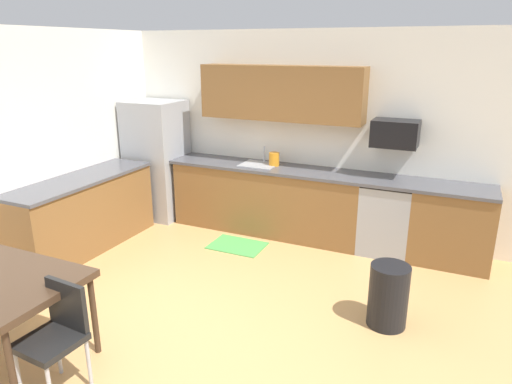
{
  "coord_description": "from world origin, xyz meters",
  "views": [
    {
      "loc": [
        1.95,
        -3.26,
        2.49
      ],
      "look_at": [
        0.0,
        1.0,
        1.0
      ],
      "focal_mm": 32.39,
      "sensor_mm": 36.0,
      "label": 1
    }
  ],
  "objects_px": {
    "oven_range": "(386,217)",
    "refrigerator": "(157,160)",
    "microwave": "(395,133)",
    "trash_bin": "(388,296)",
    "chair_near_table": "(57,330)",
    "kettle": "(274,160)"
  },
  "relations": [
    {
      "from": "chair_near_table",
      "to": "trash_bin",
      "type": "relative_size",
      "value": 1.42
    },
    {
      "from": "oven_range",
      "to": "chair_near_table",
      "type": "bearing_deg",
      "value": -116.64
    },
    {
      "from": "chair_near_table",
      "to": "kettle",
      "type": "xyz_separation_m",
      "value": [
        0.23,
        3.58,
        0.52
      ]
    },
    {
      "from": "refrigerator",
      "to": "trash_bin",
      "type": "height_order",
      "value": "refrigerator"
    },
    {
      "from": "oven_range",
      "to": "chair_near_table",
      "type": "distance_m",
      "value": 3.94
    },
    {
      "from": "refrigerator",
      "to": "kettle",
      "type": "height_order",
      "value": "refrigerator"
    },
    {
      "from": "trash_bin",
      "to": "kettle",
      "type": "relative_size",
      "value": 3.0
    },
    {
      "from": "microwave",
      "to": "kettle",
      "type": "height_order",
      "value": "microwave"
    },
    {
      "from": "refrigerator",
      "to": "chair_near_table",
      "type": "relative_size",
      "value": 2.04
    },
    {
      "from": "refrigerator",
      "to": "microwave",
      "type": "xyz_separation_m",
      "value": [
        3.37,
        0.18,
        0.62
      ]
    },
    {
      "from": "microwave",
      "to": "oven_range",
      "type": "bearing_deg",
      "value": -90.0
    },
    {
      "from": "oven_range",
      "to": "microwave",
      "type": "xyz_separation_m",
      "value": [
        0.0,
        0.1,
        1.03
      ]
    },
    {
      "from": "chair_near_table",
      "to": "refrigerator",
      "type": "bearing_deg",
      "value": 114.92
    },
    {
      "from": "oven_range",
      "to": "kettle",
      "type": "relative_size",
      "value": 4.55
    },
    {
      "from": "oven_range",
      "to": "trash_bin",
      "type": "bearing_deg",
      "value": -79.49
    },
    {
      "from": "refrigerator",
      "to": "oven_range",
      "type": "bearing_deg",
      "value": 1.36
    },
    {
      "from": "oven_range",
      "to": "kettle",
      "type": "bearing_deg",
      "value": 178.14
    },
    {
      "from": "oven_range",
      "to": "microwave",
      "type": "height_order",
      "value": "microwave"
    },
    {
      "from": "oven_range",
      "to": "refrigerator",
      "type": "bearing_deg",
      "value": -178.64
    },
    {
      "from": "microwave",
      "to": "kettle",
      "type": "distance_m",
      "value": 1.61
    },
    {
      "from": "refrigerator",
      "to": "microwave",
      "type": "bearing_deg",
      "value": 3.06
    },
    {
      "from": "microwave",
      "to": "trash_bin",
      "type": "xyz_separation_m",
      "value": [
        0.31,
        -1.75,
        -1.19
      ]
    }
  ]
}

